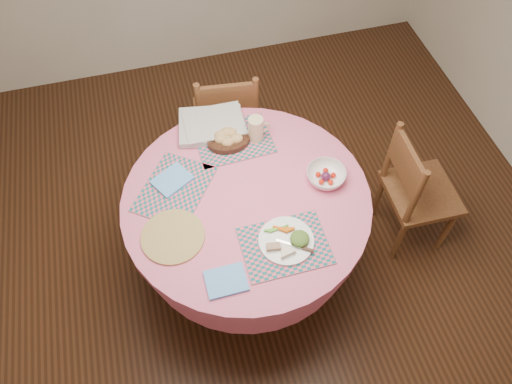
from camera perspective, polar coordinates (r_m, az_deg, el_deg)
ground at (r=3.11m, az=-0.90°, el=-8.53°), size 4.00×4.00×0.00m
room_envelope at (r=1.76m, az=-1.65°, el=17.55°), size 4.01×4.01×2.71m
dining_table at (r=2.62m, az=-1.06°, el=-3.06°), size 1.24×1.24×0.75m
chair_right at (r=3.00m, az=17.70°, el=0.19°), size 0.39×0.41×0.87m
chair_back at (r=3.21m, az=-3.33°, el=8.41°), size 0.45×0.43×0.87m
placemat_front at (r=2.32m, az=3.32°, el=-6.15°), size 0.40×0.30×0.01m
placemat_left at (r=2.52m, az=-9.29°, el=0.35°), size 0.48×0.50×0.01m
placemat_back at (r=2.69m, az=-2.56°, el=5.94°), size 0.41×0.32×0.01m
wicker_trivet at (r=2.37m, az=-9.48°, el=-5.04°), size 0.30×0.30×0.01m
napkin_near at (r=2.23m, az=-3.44°, el=-10.10°), size 0.18×0.14×0.01m
napkin_far at (r=2.54m, az=-9.56°, el=1.36°), size 0.23×0.21×0.01m
dinner_plate at (r=2.31m, az=3.71°, el=-5.54°), size 0.26×0.26×0.05m
bread_bowl at (r=2.66m, az=-3.24°, el=6.16°), size 0.23×0.23×0.08m
latte_mug at (r=2.64m, az=0.02°, el=7.24°), size 0.12×0.08×0.14m
fruit_bowl at (r=2.53m, az=8.00°, el=1.84°), size 0.22×0.22×0.06m
newspaper_stack at (r=2.74m, az=-5.13°, el=7.62°), size 0.38×0.32×0.04m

